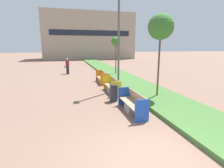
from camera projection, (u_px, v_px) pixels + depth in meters
name	position (u px, v px, depth m)	size (l,w,h in m)	color
ground_plane	(149.00, 165.00, 4.51)	(180.00, 180.00, 0.00)	#7A5B4C
planter_grass_strip	(122.00, 77.00, 16.63)	(2.80, 120.00, 0.18)	#426B33
building_backdrop	(89.00, 36.00, 43.27)	(21.46, 8.20, 10.85)	tan
bench_blue_frame	(133.00, 104.00, 8.04)	(0.65, 2.25, 0.94)	gray
bench_yellow_frame	(112.00, 87.00, 11.50)	(0.65, 2.14, 0.94)	gray
bench_orange_frame	(102.00, 79.00, 14.58)	(0.65, 2.01, 0.94)	gray
litter_bin	(114.00, 93.00, 9.68)	(0.46, 0.46, 0.92)	#2D2D30
street_lamp_post	(119.00, 28.00, 11.43)	(0.24, 0.44, 7.61)	#56595B
sapling_tree_near	(161.00, 27.00, 9.51)	(1.41, 1.41, 4.75)	brown
sapling_tree_far	(116.00, 42.00, 17.93)	(0.97, 0.97, 3.98)	brown
pedestrian_walking	(67.00, 66.00, 19.13)	(0.53, 0.24, 1.72)	#232633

